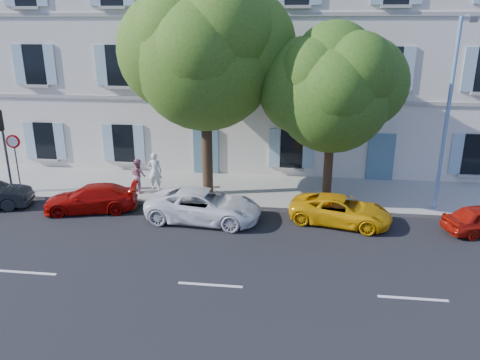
# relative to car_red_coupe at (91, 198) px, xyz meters

# --- Properties ---
(ground) EXTENTS (90.00, 90.00, 0.00)m
(ground) POSITION_rel_car_red_coupe_xyz_m (6.12, -1.27, -0.56)
(ground) COLOR black
(sidewalk) EXTENTS (36.00, 4.50, 0.15)m
(sidewalk) POSITION_rel_car_red_coupe_xyz_m (6.12, 3.18, -0.49)
(sidewalk) COLOR #A09E96
(sidewalk) RESTS_ON ground
(kerb) EXTENTS (36.00, 0.16, 0.16)m
(kerb) POSITION_rel_car_red_coupe_xyz_m (6.12, 1.01, -0.48)
(kerb) COLOR #9E998E
(kerb) RESTS_ON ground
(building) EXTENTS (28.00, 7.00, 12.00)m
(building) POSITION_rel_car_red_coupe_xyz_m (6.12, 8.93, 5.44)
(building) COLOR beige
(building) RESTS_ON ground
(car_red_coupe) EXTENTS (4.14, 2.43, 1.13)m
(car_red_coupe) POSITION_rel_car_red_coupe_xyz_m (0.00, 0.00, 0.00)
(car_red_coupe) COLOR #9F0804
(car_red_coupe) RESTS_ON ground
(car_white_coupe) EXTENTS (4.79, 2.52, 1.28)m
(car_white_coupe) POSITION_rel_car_red_coupe_xyz_m (4.96, -0.41, 0.08)
(car_white_coupe) COLOR white
(car_white_coupe) RESTS_ON ground
(car_yellow_supercar) EXTENTS (4.31, 2.69, 1.11)m
(car_yellow_supercar) POSITION_rel_car_red_coupe_xyz_m (10.41, -0.02, -0.01)
(car_yellow_supercar) COLOR #EDA80A
(car_yellow_supercar) RESTS_ON ground
(tree_left) EXTENTS (6.01, 6.01, 9.31)m
(tree_left) POSITION_rel_car_red_coupe_xyz_m (4.60, 2.32, 5.58)
(tree_left) COLOR #3A2819
(tree_left) RESTS_ON sidewalk
(tree_right) EXTENTS (4.76, 4.76, 7.34)m
(tree_right) POSITION_rel_car_red_coupe_xyz_m (9.94, 1.79, 4.29)
(tree_right) COLOR #3A2819
(tree_right) RESTS_ON sidewalk
(traffic_light) EXTENTS (0.33, 0.44, 3.87)m
(traffic_light) POSITION_rel_car_red_coupe_xyz_m (-4.45, 1.21, 2.38)
(traffic_light) COLOR #383A3D
(traffic_light) RESTS_ON sidewalk
(road_sign) EXTENTS (0.62, 0.16, 2.69)m
(road_sign) POSITION_rel_car_red_coupe_xyz_m (-4.18, 1.56, 1.53)
(road_sign) COLOR #383A3D
(road_sign) RESTS_ON sidewalk
(street_lamp) EXTENTS (0.40, 1.67, 7.76)m
(street_lamp) POSITION_rel_car_red_coupe_xyz_m (14.48, 1.57, 3.98)
(street_lamp) COLOR #7293BF
(street_lamp) RESTS_ON sidewalk
(pedestrian_a) EXTENTS (0.66, 0.44, 1.78)m
(pedestrian_a) POSITION_rel_car_red_coupe_xyz_m (2.04, 2.57, 0.48)
(pedestrian_a) COLOR silver
(pedestrian_a) RESTS_ON sidewalk
(pedestrian_b) EXTENTS (0.98, 0.95, 1.59)m
(pedestrian_b) POSITION_rel_car_red_coupe_xyz_m (1.36, 2.17, 0.38)
(pedestrian_b) COLOR #B77580
(pedestrian_b) RESTS_ON sidewalk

